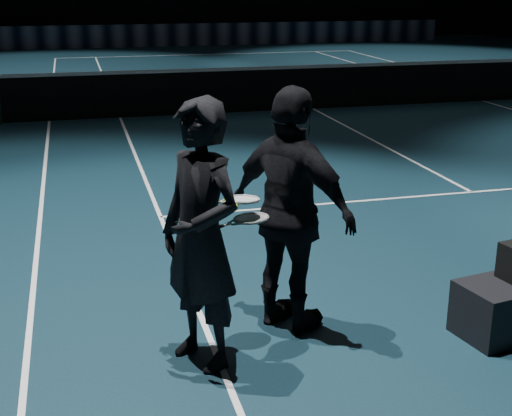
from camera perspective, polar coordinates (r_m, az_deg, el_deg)
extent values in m
plane|color=#0C242D|center=(15.49, 4.67, 7.86)|extent=(36.00, 36.00, 0.00)
cube|color=black|center=(15.42, 4.71, 9.51)|extent=(12.80, 0.02, 0.86)
cube|color=white|center=(15.36, 4.76, 11.22)|extent=(12.80, 0.03, 0.07)
cube|color=black|center=(30.40, -5.10, 13.65)|extent=(22.00, 0.15, 0.90)
imported|color=black|center=(5.00, -4.43, -2.28)|extent=(0.77, 0.85, 1.95)
imported|color=black|center=(5.50, 2.86, -0.35)|extent=(1.06, 1.20, 1.95)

